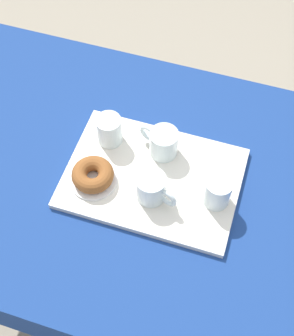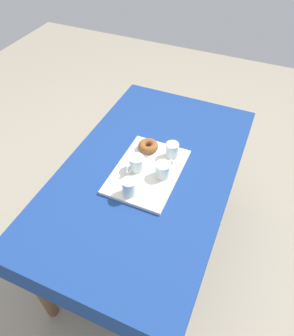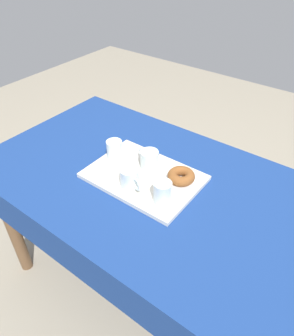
{
  "view_description": "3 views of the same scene",
  "coord_description": "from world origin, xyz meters",
  "px_view_note": "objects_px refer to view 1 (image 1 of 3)",
  "views": [
    {
      "loc": [
        0.2,
        -0.63,
        1.87
      ],
      "look_at": [
        0.0,
        0.01,
        0.81
      ],
      "focal_mm": 51.76,
      "sensor_mm": 36.0,
      "label": 1
    },
    {
      "loc": [
        1.04,
        0.45,
        1.95
      ],
      "look_at": [
        0.02,
        0.0,
        0.8
      ],
      "focal_mm": 33.42,
      "sensor_mm": 36.0,
      "label": 2
    },
    {
      "loc": [
        -0.61,
        0.82,
        1.62
      ],
      "look_at": [
        -0.0,
        0.01,
        0.83
      ],
      "focal_mm": 34.19,
      "sensor_mm": 36.0,
      "label": 3
    }
  ],
  "objects_px": {
    "tea_mug_right": "(152,188)",
    "sugar_donut_left": "(93,175)",
    "tea_mug_left": "(163,143)",
    "dining_table": "(146,197)",
    "water_glass_far": "(217,192)",
    "serving_tray": "(153,178)",
    "donut_plate_left": "(94,179)",
    "water_glass_near": "(109,131)"
  },
  "relations": [
    {
      "from": "tea_mug_right",
      "to": "water_glass_far",
      "type": "bearing_deg",
      "value": 13.25
    },
    {
      "from": "serving_tray",
      "to": "water_glass_near",
      "type": "xyz_separation_m",
      "value": [
        -0.15,
        0.08,
        0.05
      ]
    },
    {
      "from": "tea_mug_left",
      "to": "water_glass_near",
      "type": "distance_m",
      "value": 0.15
    },
    {
      "from": "sugar_donut_left",
      "to": "donut_plate_left",
      "type": "bearing_deg",
      "value": 0.0
    },
    {
      "from": "serving_tray",
      "to": "donut_plate_left",
      "type": "relative_size",
      "value": 3.6
    },
    {
      "from": "tea_mug_left",
      "to": "water_glass_near",
      "type": "bearing_deg",
      "value": -177.56
    },
    {
      "from": "serving_tray",
      "to": "tea_mug_left",
      "type": "distance_m",
      "value": 0.1
    },
    {
      "from": "serving_tray",
      "to": "water_glass_far",
      "type": "distance_m",
      "value": 0.18
    },
    {
      "from": "serving_tray",
      "to": "water_glass_far",
      "type": "bearing_deg",
      "value": -6.18
    },
    {
      "from": "serving_tray",
      "to": "tea_mug_left",
      "type": "relative_size",
      "value": 4.0
    },
    {
      "from": "donut_plate_left",
      "to": "tea_mug_left",
      "type": "bearing_deg",
      "value": 44.34
    },
    {
      "from": "water_glass_far",
      "to": "donut_plate_left",
      "type": "bearing_deg",
      "value": -173.0
    },
    {
      "from": "tea_mug_right",
      "to": "water_glass_near",
      "type": "height_order",
      "value": "water_glass_near"
    },
    {
      "from": "tea_mug_right",
      "to": "serving_tray",
      "type": "bearing_deg",
      "value": 104.38
    },
    {
      "from": "serving_tray",
      "to": "sugar_donut_left",
      "type": "bearing_deg",
      "value": -158.09
    },
    {
      "from": "dining_table",
      "to": "tea_mug_right",
      "type": "xyz_separation_m",
      "value": [
        0.03,
        -0.05,
        0.15
      ]
    },
    {
      "from": "water_glass_near",
      "to": "sugar_donut_left",
      "type": "xyz_separation_m",
      "value": [
        0.0,
        -0.14,
        -0.01
      ]
    },
    {
      "from": "serving_tray",
      "to": "water_glass_far",
      "type": "xyz_separation_m",
      "value": [
        0.17,
        -0.02,
        0.05
      ]
    },
    {
      "from": "tea_mug_right",
      "to": "water_glass_far",
      "type": "height_order",
      "value": "water_glass_far"
    },
    {
      "from": "dining_table",
      "to": "tea_mug_left",
      "type": "xyz_separation_m",
      "value": [
        0.02,
        0.09,
        0.15
      ]
    },
    {
      "from": "tea_mug_right",
      "to": "dining_table",
      "type": "bearing_deg",
      "value": 123.28
    },
    {
      "from": "tea_mug_right",
      "to": "water_glass_near",
      "type": "relative_size",
      "value": 1.32
    },
    {
      "from": "dining_table",
      "to": "sugar_donut_left",
      "type": "relative_size",
      "value": 13.21
    },
    {
      "from": "donut_plate_left",
      "to": "sugar_donut_left",
      "type": "distance_m",
      "value": 0.02
    },
    {
      "from": "tea_mug_right",
      "to": "sugar_donut_left",
      "type": "xyz_separation_m",
      "value": [
        -0.16,
        -0.0,
        -0.01
      ]
    },
    {
      "from": "water_glass_far",
      "to": "serving_tray",
      "type": "bearing_deg",
      "value": 173.82
    },
    {
      "from": "tea_mug_left",
      "to": "tea_mug_right",
      "type": "relative_size",
      "value": 1.0
    },
    {
      "from": "water_glass_near",
      "to": "water_glass_far",
      "type": "distance_m",
      "value": 0.34
    },
    {
      "from": "tea_mug_left",
      "to": "dining_table",
      "type": "bearing_deg",
      "value": -102.15
    },
    {
      "from": "sugar_donut_left",
      "to": "serving_tray",
      "type": "bearing_deg",
      "value": 21.91
    },
    {
      "from": "dining_table",
      "to": "water_glass_far",
      "type": "xyz_separation_m",
      "value": [
        0.19,
        -0.01,
        0.15
      ]
    },
    {
      "from": "water_glass_far",
      "to": "tea_mug_left",
      "type": "bearing_deg",
      "value": 148.96
    },
    {
      "from": "dining_table",
      "to": "water_glass_far",
      "type": "height_order",
      "value": "water_glass_far"
    },
    {
      "from": "tea_mug_right",
      "to": "donut_plate_left",
      "type": "xyz_separation_m",
      "value": [
        -0.16,
        -0.0,
        -0.03
      ]
    },
    {
      "from": "water_glass_near",
      "to": "donut_plate_left",
      "type": "xyz_separation_m",
      "value": [
        0.0,
        -0.14,
        -0.04
      ]
    },
    {
      "from": "dining_table",
      "to": "tea_mug_left",
      "type": "relative_size",
      "value": 12.76
    },
    {
      "from": "dining_table",
      "to": "water_glass_near",
      "type": "height_order",
      "value": "water_glass_near"
    },
    {
      "from": "water_glass_near",
      "to": "donut_plate_left",
      "type": "distance_m",
      "value": 0.14
    },
    {
      "from": "water_glass_near",
      "to": "sugar_donut_left",
      "type": "distance_m",
      "value": 0.14
    },
    {
      "from": "serving_tray",
      "to": "tea_mug_left",
      "type": "bearing_deg",
      "value": 88.65
    },
    {
      "from": "dining_table",
      "to": "tea_mug_left",
      "type": "height_order",
      "value": "tea_mug_left"
    },
    {
      "from": "tea_mug_left",
      "to": "water_glass_far",
      "type": "relative_size",
      "value": 1.32
    }
  ]
}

